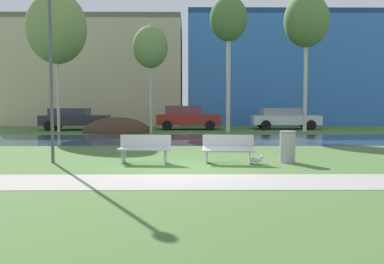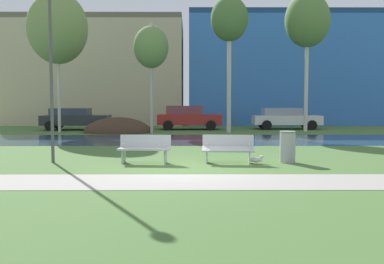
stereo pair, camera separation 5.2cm
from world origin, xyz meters
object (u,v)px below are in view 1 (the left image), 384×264
(seagull, at_px, (257,159))
(parked_van_nearest_dark, at_px, (74,118))
(parked_hatch_third_white, at_px, (284,118))
(bench_left, at_px, (145,148))
(parked_sedan_second_red, at_px, (187,117))
(bench_right, at_px, (228,148))
(streetlamp, at_px, (50,40))
(trash_bin, at_px, (288,146))

(seagull, bearing_deg, parked_van_nearest_dark, 121.54)
(parked_van_nearest_dark, distance_m, parked_hatch_third_white, 13.97)
(bench_left, xyz_separation_m, parked_sedan_second_red, (1.30, 15.90, 0.35))
(parked_sedan_second_red, relative_size, parked_hatch_third_white, 0.94)
(bench_right, bearing_deg, parked_van_nearest_dark, 119.34)
(streetlamp, xyz_separation_m, parked_van_nearest_dark, (-3.23, 15.33, -3.03))
(parked_hatch_third_white, bearing_deg, streetlamp, -123.74)
(bench_left, bearing_deg, bench_right, 0.00)
(bench_left, height_order, streetlamp, streetlamp)
(streetlamp, bearing_deg, parked_sedan_second_red, 75.08)
(bench_left, relative_size, trash_bin, 1.67)
(bench_right, xyz_separation_m, parked_van_nearest_dark, (-8.71, 15.50, 0.29))
(seagull, distance_m, parked_hatch_third_white, 16.94)
(parked_sedan_second_red, bearing_deg, bench_left, -94.67)
(parked_hatch_third_white, bearing_deg, parked_van_nearest_dark, -177.03)
(bench_left, height_order, parked_van_nearest_dark, parked_van_nearest_dark)
(bench_right, relative_size, parked_van_nearest_dark, 0.38)
(bench_right, relative_size, parked_sedan_second_red, 0.39)
(seagull, relative_size, parked_van_nearest_dark, 0.10)
(bench_left, height_order, bench_right, same)
(parked_van_nearest_dark, height_order, parked_hatch_third_white, parked_hatch_third_white)
(bench_right, height_order, trash_bin, trash_bin)
(bench_right, relative_size, trash_bin, 1.67)
(bench_left, relative_size, bench_right, 1.00)
(seagull, bearing_deg, bench_right, 171.54)
(parked_sedan_second_red, bearing_deg, parked_van_nearest_dark, -176.95)
(streetlamp, bearing_deg, bench_right, -1.81)
(bench_left, distance_m, bench_right, 2.59)
(bench_right, xyz_separation_m, parked_hatch_third_white, (5.24, 16.23, 0.29))
(streetlamp, bearing_deg, bench_left, -3.42)
(bench_left, relative_size, seagull, 3.68)
(streetlamp, bearing_deg, trash_bin, -0.24)
(parked_sedan_second_red, bearing_deg, trash_bin, -78.63)
(bench_right, relative_size, streetlamp, 0.29)
(bench_right, bearing_deg, parked_sedan_second_red, 94.64)
(parked_van_nearest_dark, bearing_deg, parked_sedan_second_red, 3.05)
(bench_right, relative_size, parked_hatch_third_white, 0.36)
(streetlamp, xyz_separation_m, parked_sedan_second_red, (4.19, 15.72, -2.98))
(streetlamp, xyz_separation_m, parked_hatch_third_white, (10.72, 16.05, -3.04))
(bench_right, xyz_separation_m, parked_sedan_second_red, (-1.29, 15.90, 0.35))
(streetlamp, distance_m, parked_sedan_second_red, 16.54)
(bench_right, xyz_separation_m, trash_bin, (1.88, 0.14, 0.04))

